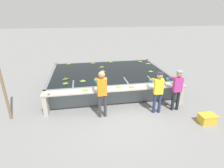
{
  "coord_description": "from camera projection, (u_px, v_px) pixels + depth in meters",
  "views": [
    {
      "loc": [
        -1.24,
        -5.72,
        3.52
      ],
      "look_at": [
        0.0,
        1.28,
        0.59
      ],
      "focal_mm": 28.0,
      "sensor_mm": 36.0,
      "label": 1
    }
  ],
  "objects": [
    {
      "name": "banana_bunch_floating_3",
      "position": [
        111.0,
        62.0,
        10.05
      ],
      "size": [
        0.25,
        0.25,
        0.08
      ],
      "color": "#7FAD33",
      "rests_on": "wash_tank"
    },
    {
      "name": "worker_2",
      "position": [
        177.0,
        87.0,
        6.48
      ],
      "size": [
        0.42,
        0.72,
        1.58
      ],
      "color": "#1E2328",
      "rests_on": "ground"
    },
    {
      "name": "banana_bunch_floating_11",
      "position": [
        159.0,
        74.0,
        8.18
      ],
      "size": [
        0.28,
        0.28,
        0.08
      ],
      "color": "#75A333",
      "rests_on": "wash_tank"
    },
    {
      "name": "banana_bunch_floating_6",
      "position": [
        66.0,
        84.0,
        7.03
      ],
      "size": [
        0.28,
        0.28,
        0.08
      ],
      "color": "#7FAD33",
      "rests_on": "wash_tank"
    },
    {
      "name": "knife_1",
      "position": [
        177.0,
        84.0,
        7.04
      ],
      "size": [
        0.3,
        0.23,
        0.02
      ],
      "color": "silver",
      "rests_on": "work_ledge"
    },
    {
      "name": "banana_bunch_floating_1",
      "position": [
        103.0,
        71.0,
        8.48
      ],
      "size": [
        0.28,
        0.27,
        0.08
      ],
      "color": "#8CB738",
      "rests_on": "wash_tank"
    },
    {
      "name": "worker_0",
      "position": [
        102.0,
        90.0,
        6.0
      ],
      "size": [
        0.42,
        0.72,
        1.73
      ],
      "color": "#38383D",
      "rests_on": "ground"
    },
    {
      "name": "banana_bunch_floating_4",
      "position": [
        65.0,
        79.0,
        7.51
      ],
      "size": [
        0.27,
        0.27,
        0.08
      ],
      "color": "#75A333",
      "rests_on": "wash_tank"
    },
    {
      "name": "banana_bunch_ledge_1",
      "position": [
        85.0,
        90.0,
        6.44
      ],
      "size": [
        0.26,
        0.28,
        0.08
      ],
      "color": "#7FAD33",
      "rests_on": "work_ledge"
    },
    {
      "name": "banana_bunch_ledge_0",
      "position": [
        118.0,
        87.0,
        6.7
      ],
      "size": [
        0.28,
        0.28,
        0.08
      ],
      "color": "#9EC642",
      "rests_on": "work_ledge"
    },
    {
      "name": "banana_bunch_floating_0",
      "position": [
        148.0,
        64.0,
        9.74
      ],
      "size": [
        0.28,
        0.28,
        0.08
      ],
      "color": "#9EC642",
      "rests_on": "wash_tank"
    },
    {
      "name": "banana_bunch_floating_9",
      "position": [
        83.0,
        81.0,
        7.28
      ],
      "size": [
        0.28,
        0.28,
        0.08
      ],
      "color": "#8CB738",
      "rests_on": "wash_tank"
    },
    {
      "name": "support_post_left",
      "position": [
        1.0,
        76.0,
        5.63
      ],
      "size": [
        0.09,
        0.09,
        3.2
      ],
      "color": "#846647",
      "rests_on": "ground"
    },
    {
      "name": "knife_0",
      "position": [
        50.0,
        94.0,
        6.18
      ],
      "size": [
        0.18,
        0.33,
        0.02
      ],
      "color": "silver",
      "rests_on": "work_ledge"
    },
    {
      "name": "banana_bunch_floating_10",
      "position": [
        140.0,
        62.0,
        10.13
      ],
      "size": [
        0.28,
        0.27,
        0.08
      ],
      "color": "#93BC3D",
      "rests_on": "wash_tank"
    },
    {
      "name": "banana_bunch_floating_2",
      "position": [
        93.0,
        63.0,
        9.86
      ],
      "size": [
        0.28,
        0.27,
        0.08
      ],
      "color": "#93BC3D",
      "rests_on": "wash_tank"
    },
    {
      "name": "worker_1",
      "position": [
        158.0,
        89.0,
        6.29
      ],
      "size": [
        0.46,
        0.73,
        1.59
      ],
      "color": "navy",
      "rests_on": "ground"
    },
    {
      "name": "wash_tank",
      "position": [
        108.0,
        79.0,
        8.7
      ],
      "size": [
        5.49,
        3.76,
        0.84
      ],
      "color": "slate",
      "rests_on": "ground"
    },
    {
      "name": "ground_plane",
      "position": [
        118.0,
        110.0,
        6.75
      ],
      "size": [
        80.0,
        80.0,
        0.0
      ],
      "primitive_type": "plane",
      "color": "gray",
      "rests_on": "ground"
    },
    {
      "name": "crate",
      "position": [
        207.0,
        119.0,
        5.93
      ],
      "size": [
        0.55,
        0.39,
        0.32
      ],
      "color": "gold",
      "rests_on": "ground"
    },
    {
      "name": "banana_bunch_floating_8",
      "position": [
        69.0,
        64.0,
        9.7
      ],
      "size": [
        0.27,
        0.28,
        0.08
      ],
      "color": "#8CB738",
      "rests_on": "wash_tank"
    },
    {
      "name": "banana_bunch_ledge_2",
      "position": [
        132.0,
        87.0,
        6.68
      ],
      "size": [
        0.28,
        0.28,
        0.08
      ],
      "color": "#75A333",
      "rests_on": "work_ledge"
    },
    {
      "name": "work_ledge",
      "position": [
        117.0,
        93.0,
        6.72
      ],
      "size": [
        5.49,
        0.45,
        0.84
      ],
      "color": "#B7B2A3",
      "rests_on": "ground"
    },
    {
      "name": "banana_bunch_floating_5",
      "position": [
        151.0,
        72.0,
        8.46
      ],
      "size": [
        0.27,
        0.28,
        0.08
      ],
      "color": "#9EC642",
      "rests_on": "wash_tank"
    },
    {
      "name": "banana_bunch_floating_7",
      "position": [
        102.0,
        67.0,
        9.13
      ],
      "size": [
        0.28,
        0.28,
        0.08
      ],
      "color": "#93BC3D",
      "rests_on": "wash_tank"
    }
  ]
}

